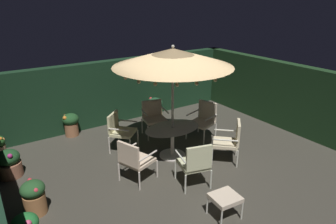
# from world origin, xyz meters

# --- Properties ---
(ground_plane) EXTENTS (7.97, 6.77, 0.02)m
(ground_plane) POSITION_xyz_m (0.00, 0.00, -0.01)
(ground_plane) COLOR #3F3B33
(hedge_backdrop_rear) EXTENTS (7.97, 0.30, 1.93)m
(hedge_backdrop_rear) POSITION_xyz_m (0.00, 3.24, 0.96)
(hedge_backdrop_rear) COLOR #15301C
(hedge_backdrop_rear) RESTS_ON ground_plane
(hedge_backdrop_right) EXTENTS (0.30, 6.77, 1.93)m
(hedge_backdrop_right) POSITION_xyz_m (3.84, 0.00, 0.96)
(hedge_backdrop_right) COLOR #1B371C
(hedge_backdrop_right) RESTS_ON ground_plane
(patio_dining_table) EXTENTS (1.41, 0.93, 0.76)m
(patio_dining_table) POSITION_xyz_m (0.06, 0.38, 0.55)
(patio_dining_table) COLOR silver
(patio_dining_table) RESTS_ON ground_plane
(patio_umbrella) EXTENTS (2.70, 2.70, 2.71)m
(patio_umbrella) POSITION_xyz_m (0.06, 0.38, 2.43)
(patio_umbrella) COLOR silver
(patio_umbrella) RESTS_ON ground_plane
(patio_chair_north) EXTENTS (0.73, 0.69, 0.97)m
(patio_chair_north) POSITION_xyz_m (0.34, 1.71, 0.57)
(patio_chair_north) COLOR silver
(patio_chair_north) RESTS_ON ground_plane
(patio_chair_northeast) EXTENTS (0.83, 0.83, 0.98)m
(patio_chair_northeast) POSITION_xyz_m (-0.86, 1.38, 0.58)
(patio_chair_northeast) COLOR beige
(patio_chair_northeast) RESTS_ON ground_plane
(patio_chair_east) EXTENTS (0.78, 0.77, 0.95)m
(patio_chair_east) POSITION_xyz_m (-1.22, -0.10, 0.54)
(patio_chair_east) COLOR beige
(patio_chair_east) RESTS_ON ground_plane
(patio_chair_southeast) EXTENTS (0.72, 0.73, 1.00)m
(patio_chair_southeast) POSITION_xyz_m (-0.29, -0.95, 0.57)
(patio_chair_southeast) COLOR silver
(patio_chair_southeast) RESTS_ON ground_plane
(patio_chair_south) EXTENTS (0.83, 0.83, 1.01)m
(patio_chair_south) POSITION_xyz_m (1.05, -0.57, 0.57)
(patio_chair_south) COLOR silver
(patio_chair_south) RESTS_ON ground_plane
(patio_chair_southwest) EXTENTS (0.77, 0.76, 1.00)m
(patio_chair_southwest) POSITION_xyz_m (1.38, 0.78, 0.56)
(patio_chair_southwest) COLOR silver
(patio_chair_southwest) RESTS_ON ground_plane
(ottoman_footrest) EXTENTS (0.52, 0.49, 0.43)m
(ottoman_footrest) POSITION_xyz_m (-0.42, -1.96, 0.38)
(ottoman_footrest) COLOR silver
(ottoman_footrest) RESTS_ON ground_plane
(potted_plant_back_center) EXTENTS (0.51, 0.51, 0.62)m
(potted_plant_back_center) POSITION_xyz_m (1.10, 2.89, 0.33)
(potted_plant_back_center) COLOR tan
(potted_plant_back_center) RESTS_ON ground_plane
(potted_plant_left_near) EXTENTS (0.49, 0.49, 0.62)m
(potted_plant_left_near) POSITION_xyz_m (-3.39, 1.59, 0.31)
(potted_plant_left_near) COLOR #9F6348
(potted_plant_left_near) RESTS_ON ground_plane
(potted_plant_front_corner) EXTENTS (0.42, 0.42, 0.66)m
(potted_plant_front_corner) POSITION_xyz_m (-3.19, -0.00, 0.35)
(potted_plant_front_corner) COLOR #AA6F41
(potted_plant_front_corner) RESTS_ON ground_plane
(potted_plant_back_right) EXTENTS (0.46, 0.46, 0.65)m
(potted_plant_back_right) POSITION_xyz_m (-1.64, 2.92, 0.36)
(potted_plant_back_right) COLOR #9F6644
(potted_plant_back_right) RESTS_ON ground_plane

